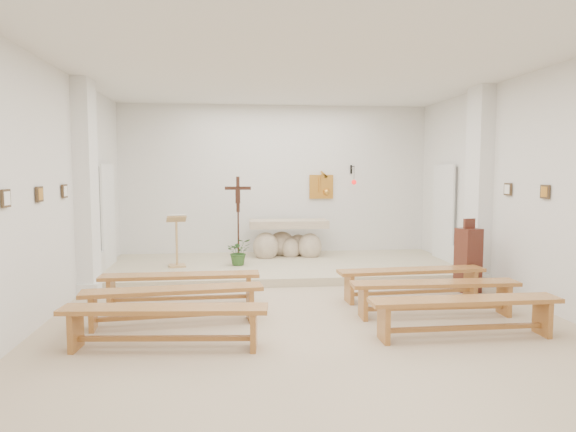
{
  "coord_description": "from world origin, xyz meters",
  "views": [
    {
      "loc": [
        -1.01,
        -6.71,
        2.02
      ],
      "look_at": [
        -0.09,
        1.6,
        1.28
      ],
      "focal_mm": 32.0,
      "sensor_mm": 36.0,
      "label": 1
    }
  ],
  "objects": [
    {
      "name": "ground",
      "position": [
        0.0,
        0.0,
        0.0
      ],
      "size": [
        7.0,
        10.0,
        0.0
      ],
      "primitive_type": "cube",
      "color": "#CAB492",
      "rests_on": "ground"
    },
    {
      "name": "wall_left",
      "position": [
        -3.49,
        0.0,
        1.75
      ],
      "size": [
        0.02,
        10.0,
        3.5
      ],
      "primitive_type": "cube",
      "color": "silver",
      "rests_on": "ground"
    },
    {
      "name": "wall_right",
      "position": [
        3.49,
        0.0,
        1.75
      ],
      "size": [
        0.02,
        10.0,
        3.5
      ],
      "primitive_type": "cube",
      "color": "silver",
      "rests_on": "ground"
    },
    {
      "name": "wall_back",
      "position": [
        0.0,
        4.99,
        1.75
      ],
      "size": [
        7.0,
        0.02,
        3.5
      ],
      "primitive_type": "cube",
      "color": "silver",
      "rests_on": "ground"
    },
    {
      "name": "ceiling",
      "position": [
        0.0,
        0.0,
        3.49
      ],
      "size": [
        7.0,
        10.0,
        0.02
      ],
      "primitive_type": "cube",
      "color": "silver",
      "rests_on": "wall_back"
    },
    {
      "name": "sanctuary_platform",
      "position": [
        0.0,
        3.5,
        0.07
      ],
      "size": [
        6.98,
        3.0,
        0.15
      ],
      "primitive_type": "cube",
      "color": "tan",
      "rests_on": "ground"
    },
    {
      "name": "pilaster_left",
      "position": [
        -3.37,
        2.0,
        1.75
      ],
      "size": [
        0.26,
        0.55,
        3.5
      ],
      "primitive_type": "cube",
      "color": "white",
      "rests_on": "ground"
    },
    {
      "name": "pilaster_right",
      "position": [
        3.37,
        2.0,
        1.75
      ],
      "size": [
        0.26,
        0.55,
        3.5
      ],
      "primitive_type": "cube",
      "color": "white",
      "rests_on": "ground"
    },
    {
      "name": "gold_wall_relief",
      "position": [
        1.05,
        4.96,
        1.65
      ],
      "size": [
        0.55,
        0.04,
        0.55
      ],
      "primitive_type": "cube",
      "color": "#CB882F",
      "rests_on": "wall_back"
    },
    {
      "name": "sanctuary_lamp",
      "position": [
        1.75,
        4.71,
        1.81
      ],
      "size": [
        0.11,
        0.36,
        0.44
      ],
      "color": "black",
      "rests_on": "wall_back"
    },
    {
      "name": "station_frame_left_front",
      "position": [
        -3.47,
        -0.8,
        1.72
      ],
      "size": [
        0.03,
        0.2,
        0.2
      ],
      "primitive_type": "cube",
      "color": "#43301D",
      "rests_on": "wall_left"
    },
    {
      "name": "station_frame_left_mid",
      "position": [
        -3.47,
        0.2,
        1.72
      ],
      "size": [
        0.03,
        0.2,
        0.2
      ],
      "primitive_type": "cube",
      "color": "#43301D",
      "rests_on": "wall_left"
    },
    {
      "name": "station_frame_left_rear",
      "position": [
        -3.47,
        1.2,
        1.72
      ],
      "size": [
        0.03,
        0.2,
        0.2
      ],
      "primitive_type": "cube",
      "color": "#43301D",
      "rests_on": "wall_left"
    },
    {
      "name": "station_frame_right_mid",
      "position": [
        3.47,
        0.2,
        1.72
      ],
      "size": [
        0.03,
        0.2,
        0.2
      ],
      "primitive_type": "cube",
      "color": "#43301D",
      "rests_on": "wall_right"
    },
    {
      "name": "station_frame_right_rear",
      "position": [
        3.47,
        1.2,
        1.72
      ],
      "size": [
        0.03,
        0.2,
        0.2
      ],
      "primitive_type": "cube",
      "color": "#43301D",
      "rests_on": "wall_right"
    },
    {
      "name": "radiator_left",
      "position": [
        -3.43,
        2.7,
        0.27
      ],
      "size": [
        0.1,
        0.85,
        0.52
      ],
      "primitive_type": "cube",
      "color": "silver",
      "rests_on": "ground"
    },
    {
      "name": "radiator_right",
      "position": [
        3.43,
        2.7,
        0.27
      ],
      "size": [
        0.1,
        0.85,
        0.52
      ],
      "primitive_type": "cube",
      "color": "silver",
      "rests_on": "ground"
    },
    {
      "name": "altar",
      "position": [
        0.2,
        4.35,
        0.49
      ],
      "size": [
        1.71,
        0.78,
        0.88
      ],
      "rotation": [
        0.0,
        0.0,
        -0.02
      ],
      "color": "beige",
      "rests_on": "sanctuary_platform"
    },
    {
      "name": "lectern",
      "position": [
        -2.08,
        3.35,
        0.66
      ],
      "size": [
        0.42,
        0.37,
        1.04
      ],
      "rotation": [
        0.0,
        0.0,
        0.19
      ],
      "color": "tan",
      "rests_on": "sanctuary_platform"
    },
    {
      "name": "crucifix_stand",
      "position": [
        -0.88,
        3.73,
        1.16
      ],
      "size": [
        0.53,
        0.23,
        1.75
      ],
      "rotation": [
        0.0,
        0.0,
        -0.12
      ],
      "color": "#3B1D12",
      "rests_on": "sanctuary_platform"
    },
    {
      "name": "potted_plant",
      "position": [
        -0.87,
        3.4,
        0.42
      ],
      "size": [
        0.53,
        0.48,
        0.54
      ],
      "primitive_type": "imported",
      "rotation": [
        0.0,
        0.0,
        0.13
      ],
      "color": "#2C5421",
      "rests_on": "sanctuary_platform"
    },
    {
      "name": "donation_pedestal",
      "position": [
        2.9,
        1.35,
        0.54
      ],
      "size": [
        0.41,
        0.41,
        1.23
      ],
      "rotation": [
        0.0,
        0.0,
        0.27
      ],
      "color": "#4E2216",
      "rests_on": "ground"
    },
    {
      "name": "bench_left_front",
      "position": [
        -1.77,
        0.93,
        0.37
      ],
      "size": [
        2.33,
        0.39,
        0.49
      ],
      "rotation": [
        0.0,
        0.0,
        0.01
      ],
      "color": "#B07033",
      "rests_on": "ground"
    },
    {
      "name": "bench_right_front",
      "position": [
        1.77,
        0.93,
        0.37
      ],
      "size": [
        2.35,
        0.51,
        0.49
      ],
      "rotation": [
        0.0,
        0.0,
        0.06
      ],
      "color": "#B07033",
      "rests_on": "ground"
    },
    {
      "name": "bench_left_second",
      "position": [
        -1.77,
        -0.0,
        0.37
      ],
      "size": [
        2.35,
        0.59,
        0.49
      ],
      "rotation": [
        0.0,
        0.0,
        0.09
      ],
      "color": "#B07033",
      "rests_on": "ground"
    },
    {
      "name": "bench_right_second",
      "position": [
        1.77,
        -0.0,
        0.37
      ],
      "size": [
        2.34,
        0.43,
        0.49
      ],
      "rotation": [
        0.0,
        0.0,
        -0.02
      ],
      "color": "#B07033",
      "rests_on": "ground"
    },
    {
      "name": "bench_left_third",
      "position": [
        -1.77,
        -0.93,
        0.37
      ],
      "size": [
        2.36,
        0.6,
        0.49
      ],
      "rotation": [
        0.0,
        0.0,
        -0.1
      ],
      "color": "#B07033",
      "rests_on": "ground"
    },
    {
      "name": "bench_right_third",
      "position": [
        1.77,
        -0.93,
        0.37
      ],
      "size": [
        2.33,
        0.39,
        0.49
      ],
      "rotation": [
        0.0,
        0.0,
        0.01
      ],
      "color": "#B07033",
      "rests_on": "ground"
    }
  ]
}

